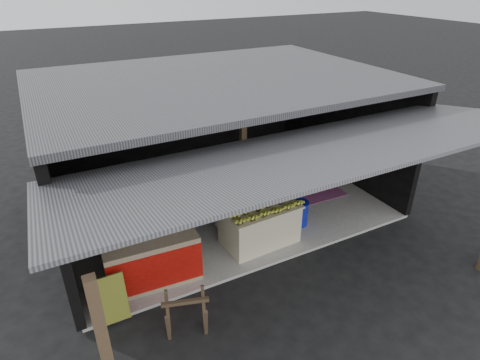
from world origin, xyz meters
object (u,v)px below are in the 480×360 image
white_crate (236,205)px  sawhorse (186,313)px  water_barrel (300,214)px  plastic_chair (298,164)px  banana_table (259,224)px  neighbor_stall (152,257)px

white_crate → sawhorse: 2.99m
water_barrel → plastic_chair: (1.11, 1.67, 0.24)m
banana_table → sawhorse: bearing=-147.9°
white_crate → neighbor_stall: size_ratio=0.58×
neighbor_stall → plastic_chair: neighbor_stall is taller
sawhorse → neighbor_stall: bearing=111.8°
neighbor_stall → plastic_chair: 4.81m
sawhorse → plastic_chair: size_ratio=0.87×
sawhorse → water_barrel: sawhorse is taller
neighbor_stall → sawhorse: (0.11, -1.36, -0.13)m
plastic_chair → neighbor_stall: bearing=-163.9°
water_barrel → neighbor_stall: bearing=-175.7°
banana_table → sawhorse: size_ratio=2.05×
banana_table → water_barrel: 1.09m
neighbor_stall → sawhorse: neighbor_stall is taller
white_crate → neighbor_stall: bearing=-156.1°
banana_table → neighbor_stall: 2.23m
white_crate → water_barrel: 1.38m
neighbor_stall → water_barrel: 3.32m
white_crate → banana_table: bearing=-78.9°
banana_table → white_crate: white_crate is taller
plastic_chair → banana_table: bearing=-147.9°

